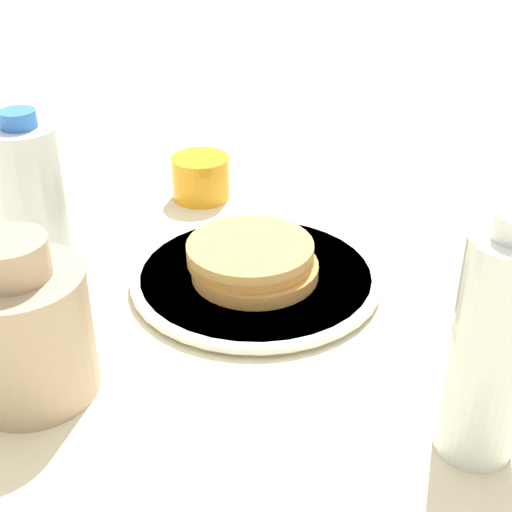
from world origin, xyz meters
TOP-DOWN VIEW (x-y plane):
  - ground_plane at (0.00, 0.00)m, footprint 4.00×4.00m
  - plate at (0.02, 0.00)m, footprint 0.27×0.27m
  - pancake_stack at (0.02, -0.00)m, footprint 0.14×0.14m
  - juice_glass at (-0.18, -0.11)m, footprint 0.08×0.08m
  - cream_jug at (0.22, -0.17)m, footprint 0.11×0.11m
  - water_bottle_near at (0.02, -0.25)m, footprint 0.08×0.08m
  - water_bottle_mid at (0.24, 0.21)m, footprint 0.06×0.06m

SIDE VIEW (x-z plane):
  - ground_plane at x=0.00m, z-range 0.00..0.00m
  - plate at x=0.02m, z-range 0.00..0.01m
  - juice_glass at x=-0.18m, z-range 0.00..0.06m
  - pancake_stack at x=0.02m, z-range 0.01..0.05m
  - cream_jug at x=0.22m, z-range -0.01..0.14m
  - water_bottle_near at x=0.02m, z-range -0.01..0.18m
  - water_bottle_mid at x=0.24m, z-range -0.01..0.20m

